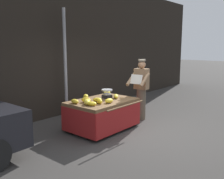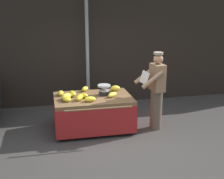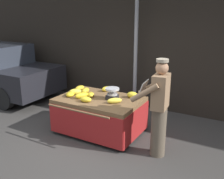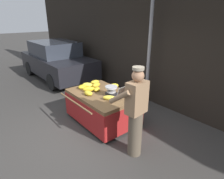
% 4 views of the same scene
% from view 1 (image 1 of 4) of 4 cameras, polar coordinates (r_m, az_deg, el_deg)
% --- Properties ---
extents(ground_plane, '(60.00, 60.00, 0.00)m').
position_cam_1_polar(ground_plane, '(6.31, 5.80, -9.54)').
color(ground_plane, '#383533').
extents(back_wall, '(16.00, 0.24, 4.17)m').
position_cam_1_polar(back_wall, '(7.86, -11.22, 9.65)').
color(back_wall, black).
rests_on(back_wall, ground).
extents(street_pole, '(0.09, 0.09, 3.12)m').
position_cam_1_polar(street_pole, '(7.34, -10.49, 5.57)').
color(street_pole, gray).
rests_on(street_pole, ground).
extents(banana_cart, '(1.69, 1.34, 0.75)m').
position_cam_1_polar(banana_cart, '(6.36, -2.21, -4.20)').
color(banana_cart, brown).
rests_on(banana_cart, ground).
extents(weighing_scale, '(0.28, 0.28, 0.23)m').
position_cam_1_polar(weighing_scale, '(6.52, -1.14, -0.96)').
color(weighing_scale, black).
rests_on(weighing_scale, banana_cart).
extents(banana_bunch_0, '(0.16, 0.27, 0.10)m').
position_cam_1_polar(banana_bunch_0, '(6.02, -8.36, -2.65)').
color(banana_bunch_0, gold).
rests_on(banana_bunch_0, banana_cart).
extents(banana_bunch_1, '(0.23, 0.17, 0.13)m').
position_cam_1_polar(banana_bunch_1, '(6.94, -1.15, -0.74)').
color(banana_bunch_1, yellow).
rests_on(banana_bunch_1, banana_cart).
extents(banana_bunch_2, '(0.29, 0.29, 0.13)m').
position_cam_1_polar(banana_bunch_2, '(5.86, -5.61, -2.81)').
color(banana_bunch_2, yellow).
rests_on(banana_bunch_2, banana_cart).
extents(banana_bunch_3, '(0.29, 0.28, 0.11)m').
position_cam_1_polar(banana_bunch_3, '(6.54, 0.90, -1.52)').
color(banana_bunch_3, yellow).
rests_on(banana_bunch_3, banana_cart).
extents(banana_bunch_4, '(0.24, 0.32, 0.12)m').
position_cam_1_polar(banana_bunch_4, '(5.96, -2.91, -2.59)').
color(banana_bunch_4, gold).
rests_on(banana_bunch_4, banana_cart).
extents(banana_bunch_5, '(0.24, 0.26, 0.10)m').
position_cam_1_polar(banana_bunch_5, '(5.75, -4.55, -3.20)').
color(banana_bunch_5, gold).
rests_on(banana_bunch_5, banana_cart).
extents(banana_bunch_6, '(0.25, 0.17, 0.11)m').
position_cam_1_polar(banana_bunch_6, '(6.01, -0.68, -2.53)').
color(banana_bunch_6, yellow).
rests_on(banana_bunch_6, banana_cart).
extents(banana_bunch_7, '(0.22, 0.25, 0.11)m').
position_cam_1_polar(banana_bunch_7, '(6.54, -5.92, -1.54)').
color(banana_bunch_7, yellow).
rests_on(banana_bunch_7, banana_cart).
extents(banana_bunch_8, '(0.19, 0.28, 0.12)m').
position_cam_1_polar(banana_bunch_8, '(6.08, -5.86, -2.37)').
color(banana_bunch_8, gold).
rests_on(banana_bunch_8, banana_cart).
extents(banana_bunch_9, '(0.24, 0.26, 0.10)m').
position_cam_1_polar(banana_bunch_9, '(6.15, -3.35, -2.30)').
color(banana_bunch_9, gold).
rests_on(banana_bunch_9, banana_cart).
extents(vendor_person, '(0.60, 0.55, 1.71)m').
position_cam_1_polar(vendor_person, '(7.17, 6.57, 0.05)').
color(vendor_person, brown).
rests_on(vendor_person, ground).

